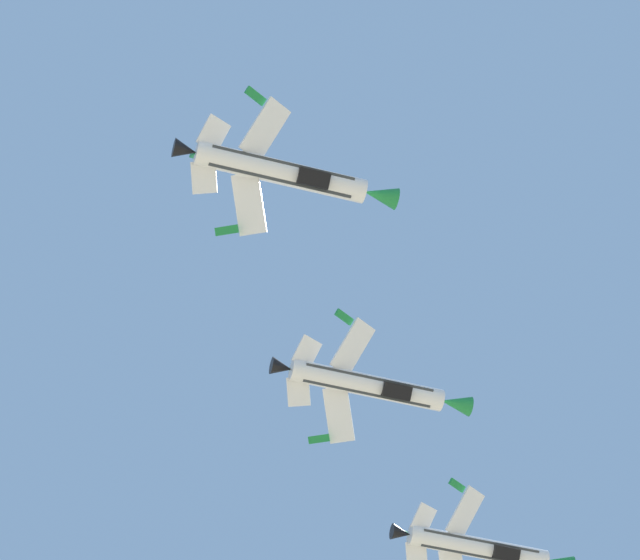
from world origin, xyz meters
TOP-DOWN VIEW (x-y plane):
  - fighter_jet_lead at (-32.78, 89.11)m, footprint 12.33×12.37m
  - fighter_jet_left_wing at (-32.54, 69.10)m, footprint 12.27×12.37m
  - fighter_jet_right_wing at (-28.59, 49.21)m, footprint 12.24×12.37m

SIDE VIEW (x-z plane):
  - fighter_jet_lead at x=-32.78m, z-range 80.08..87.45m
  - fighter_jet_left_wing at x=-32.54m, z-range 81.71..88.79m
  - fighter_jet_right_wing at x=-28.59m, z-range 83.17..90.13m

